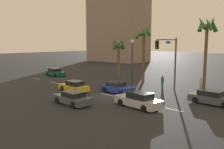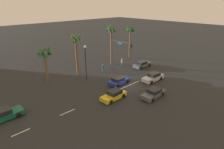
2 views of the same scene
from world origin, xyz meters
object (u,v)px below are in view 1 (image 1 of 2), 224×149
(palm_tree_1, at_px, (144,41))
(building_2, at_px, (118,18))
(car_2, at_px, (55,72))
(car_5, at_px, (138,100))
(car_0, at_px, (117,88))
(palm_tree_0, at_px, (118,48))
(car_4, at_px, (74,87))
(car_1, at_px, (72,98))
(streetlamp, at_px, (132,53))
(traffic_signal, at_px, (170,56))
(pedestrian_0, at_px, (162,81))
(car_3, at_px, (213,98))
(palm_tree_2, at_px, (207,34))
(pedestrian_1, at_px, (201,85))

(palm_tree_1, bearing_deg, building_2, 139.03)
(car_2, relative_size, car_5, 0.90)
(car_0, relative_size, palm_tree_0, 0.61)
(car_4, bearing_deg, car_1, -37.92)
(palm_tree_1, bearing_deg, streetlamp, -88.34)
(streetlamp, bearing_deg, car_1, -76.33)
(traffic_signal, relative_size, palm_tree_0, 0.97)
(traffic_signal, xyz_separation_m, building_2, (-36.75, 29.87, 9.01))
(building_2, bearing_deg, pedestrian_0, -44.27)
(traffic_signal, bearing_deg, car_1, -108.32)
(car_4, height_order, building_2, building_2)
(car_4, height_order, palm_tree_0, palm_tree_0)
(car_1, relative_size, building_2, 0.16)
(streetlamp, bearing_deg, car_0, -65.70)
(car_2, bearing_deg, car_0, -7.80)
(car_3, xyz_separation_m, palm_tree_0, (-19.22, 6.64, 4.39))
(palm_tree_1, xyz_separation_m, palm_tree_2, (9.62, 0.34, 0.89))
(pedestrian_1, bearing_deg, car_1, -117.72)
(car_0, distance_m, palm_tree_0, 13.68)
(car_0, bearing_deg, palm_tree_2, 53.24)
(palm_tree_1, relative_size, building_2, 0.32)
(car_2, xyz_separation_m, car_5, (23.83, -5.72, 0.03))
(traffic_signal, distance_m, pedestrian_0, 4.80)
(car_4, height_order, palm_tree_2, palm_tree_2)
(pedestrian_1, height_order, palm_tree_1, palm_tree_1)
(car_4, relative_size, palm_tree_0, 0.62)
(pedestrian_0, relative_size, pedestrian_1, 0.87)
(car_4, bearing_deg, building_2, 126.58)
(car_4, bearing_deg, palm_tree_2, 47.83)
(car_0, relative_size, streetlamp, 0.65)
(streetlamp, bearing_deg, car_4, -100.21)
(car_2, xyz_separation_m, traffic_signal, (22.33, 2.17, 3.89))
(car_3, distance_m, streetlamp, 14.08)
(car_0, bearing_deg, car_2, 172.20)
(car_1, distance_m, car_4, 6.16)
(palm_tree_2, bearing_deg, car_3, -59.99)
(palm_tree_1, distance_m, building_2, 39.91)
(car_2, distance_m, palm_tree_2, 26.51)
(traffic_signal, height_order, palm_tree_2, palm_tree_2)
(car_0, bearing_deg, pedestrian_0, 73.16)
(car_2, height_order, car_3, car_2)
(car_5, xyz_separation_m, palm_tree_0, (-14.61, 12.76, 4.36))
(car_5, bearing_deg, palm_tree_2, 85.40)
(car_2, distance_m, pedestrian_1, 25.89)
(car_2, relative_size, pedestrian_0, 2.54)
(car_3, xyz_separation_m, pedestrian_1, (-2.86, 3.61, 0.40))
(streetlamp, bearing_deg, palm_tree_0, 150.21)
(pedestrian_1, bearing_deg, streetlamp, -177.53)
(palm_tree_2, distance_m, building_2, 47.18)
(car_3, xyz_separation_m, streetlamp, (-13.15, 3.16, 3.89))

